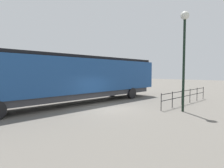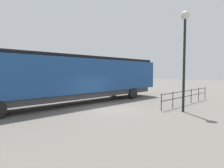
{
  "view_description": "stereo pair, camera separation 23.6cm",
  "coord_description": "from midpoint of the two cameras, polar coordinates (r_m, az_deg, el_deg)",
  "views": [
    {
      "loc": [
        9.54,
        -9.76,
        2.63
      ],
      "look_at": [
        0.33,
        -0.23,
        1.83
      ],
      "focal_mm": 30.66,
      "sensor_mm": 36.0,
      "label": 1
    },
    {
      "loc": [
        9.7,
        -9.59,
        2.63
      ],
      "look_at": [
        0.33,
        -0.23,
        1.83
      ],
      "focal_mm": 30.66,
      "sensor_mm": 36.0,
      "label": 2
    }
  ],
  "objects": [
    {
      "name": "locomotive",
      "position": [
        16.34,
        -9.47,
        2.1
      ],
      "size": [
        3.05,
        18.89,
        3.98
      ],
      "color": "navy",
      "rests_on": "ground_plane"
    },
    {
      "name": "lamp_post",
      "position": [
        13.73,
        21.32,
        12.2
      ],
      "size": [
        0.55,
        0.55,
        6.63
      ],
      "color": "black",
      "rests_on": "ground_plane"
    },
    {
      "name": "platform_fence",
      "position": [
        17.07,
        21.87,
        -3.02
      ],
      "size": [
        0.05,
        8.21,
        1.21
      ],
      "color": "black",
      "rests_on": "ground_plane"
    },
    {
      "name": "ground_plane",
      "position": [
        13.89,
        0.2,
        -7.44
      ],
      "size": [
        120.0,
        120.0,
        0.0
      ],
      "primitive_type": "plane",
      "color": "#666059"
    }
  ]
}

